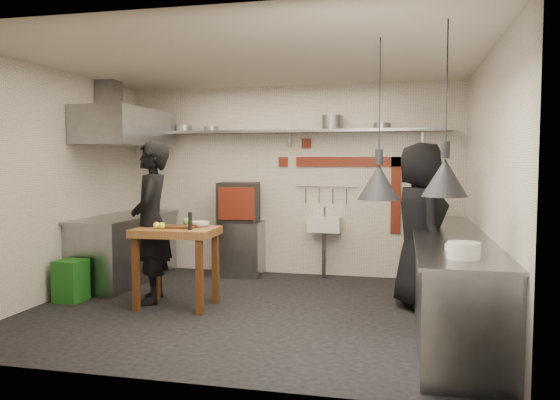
% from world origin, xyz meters
% --- Properties ---
extents(floor, '(5.00, 5.00, 0.00)m').
position_xyz_m(floor, '(0.00, 0.00, 0.00)').
color(floor, black).
rests_on(floor, ground).
extents(ceiling, '(5.00, 5.00, 0.00)m').
position_xyz_m(ceiling, '(0.00, 0.00, 2.80)').
color(ceiling, beige).
rests_on(ceiling, floor).
extents(wall_back, '(5.00, 0.04, 2.80)m').
position_xyz_m(wall_back, '(0.00, 2.10, 1.40)').
color(wall_back, silver).
rests_on(wall_back, floor).
extents(wall_front, '(5.00, 0.04, 2.80)m').
position_xyz_m(wall_front, '(0.00, -2.10, 1.40)').
color(wall_front, silver).
rests_on(wall_front, floor).
extents(wall_left, '(0.04, 4.20, 2.80)m').
position_xyz_m(wall_left, '(-2.50, 0.00, 1.40)').
color(wall_left, silver).
rests_on(wall_left, floor).
extents(wall_right, '(0.04, 4.20, 2.80)m').
position_xyz_m(wall_right, '(2.50, 0.00, 1.40)').
color(wall_right, silver).
rests_on(wall_right, floor).
extents(red_band_horiz, '(1.70, 0.02, 0.14)m').
position_xyz_m(red_band_horiz, '(0.95, 2.08, 1.68)').
color(red_band_horiz, '#611D11').
rests_on(red_band_horiz, wall_back).
extents(red_band_vert, '(0.14, 0.02, 1.10)m').
position_xyz_m(red_band_vert, '(1.55, 2.08, 1.20)').
color(red_band_vert, '#611D11').
rests_on(red_band_vert, wall_back).
extents(red_tile_a, '(0.14, 0.02, 0.14)m').
position_xyz_m(red_tile_a, '(0.25, 2.08, 1.95)').
color(red_tile_a, '#611D11').
rests_on(red_tile_a, wall_back).
extents(red_tile_b, '(0.14, 0.02, 0.14)m').
position_xyz_m(red_tile_b, '(-0.10, 2.08, 1.68)').
color(red_tile_b, '#611D11').
rests_on(red_tile_b, wall_back).
extents(back_shelf, '(4.60, 0.34, 0.04)m').
position_xyz_m(back_shelf, '(0.00, 1.92, 2.12)').
color(back_shelf, slate).
rests_on(back_shelf, wall_back).
extents(shelf_bracket_left, '(0.04, 0.06, 0.24)m').
position_xyz_m(shelf_bracket_left, '(-1.90, 2.07, 2.02)').
color(shelf_bracket_left, slate).
rests_on(shelf_bracket_left, wall_back).
extents(shelf_bracket_mid, '(0.04, 0.06, 0.24)m').
position_xyz_m(shelf_bracket_mid, '(0.00, 2.07, 2.02)').
color(shelf_bracket_mid, slate).
rests_on(shelf_bracket_mid, wall_back).
extents(shelf_bracket_right, '(0.04, 0.06, 0.24)m').
position_xyz_m(shelf_bracket_right, '(1.90, 2.07, 2.02)').
color(shelf_bracket_right, slate).
rests_on(shelf_bracket_right, wall_back).
extents(pan_far_left, '(0.29, 0.29, 0.09)m').
position_xyz_m(pan_far_left, '(-1.62, 1.92, 2.19)').
color(pan_far_left, slate).
rests_on(pan_far_left, back_shelf).
extents(pan_mid_left, '(0.27, 0.27, 0.07)m').
position_xyz_m(pan_mid_left, '(-1.17, 1.92, 2.18)').
color(pan_mid_left, slate).
rests_on(pan_mid_left, back_shelf).
extents(stock_pot, '(0.39, 0.39, 0.20)m').
position_xyz_m(stock_pot, '(0.65, 1.92, 2.24)').
color(stock_pot, slate).
rests_on(stock_pot, back_shelf).
extents(pan_right, '(0.27, 0.27, 0.08)m').
position_xyz_m(pan_right, '(1.35, 1.92, 2.18)').
color(pan_right, slate).
rests_on(pan_right, back_shelf).
extents(oven_stand, '(0.64, 0.59, 0.80)m').
position_xyz_m(oven_stand, '(-0.67, 1.80, 0.40)').
color(oven_stand, slate).
rests_on(oven_stand, floor).
extents(combi_oven, '(0.57, 0.53, 0.58)m').
position_xyz_m(combi_oven, '(-0.69, 1.74, 1.09)').
color(combi_oven, black).
rests_on(combi_oven, oven_stand).
extents(oven_door, '(0.52, 0.06, 0.46)m').
position_xyz_m(oven_door, '(-0.65, 1.48, 1.09)').
color(oven_door, '#611D11').
rests_on(oven_door, combi_oven).
extents(oven_glass, '(0.32, 0.03, 0.34)m').
position_xyz_m(oven_glass, '(-0.64, 1.50, 1.09)').
color(oven_glass, black).
rests_on(oven_glass, oven_door).
extents(hand_sink, '(0.46, 0.34, 0.22)m').
position_xyz_m(hand_sink, '(0.55, 1.92, 0.78)').
color(hand_sink, silver).
rests_on(hand_sink, wall_back).
extents(sink_tap, '(0.03, 0.03, 0.14)m').
position_xyz_m(sink_tap, '(0.55, 1.92, 0.96)').
color(sink_tap, slate).
rests_on(sink_tap, hand_sink).
extents(sink_drain, '(0.06, 0.06, 0.66)m').
position_xyz_m(sink_drain, '(0.55, 1.88, 0.34)').
color(sink_drain, slate).
rests_on(sink_drain, floor).
extents(utensil_rail, '(0.90, 0.02, 0.02)m').
position_xyz_m(utensil_rail, '(0.55, 2.06, 1.32)').
color(utensil_rail, slate).
rests_on(utensil_rail, wall_back).
extents(counter_right, '(0.70, 3.80, 0.90)m').
position_xyz_m(counter_right, '(2.15, 0.00, 0.45)').
color(counter_right, slate).
rests_on(counter_right, floor).
extents(counter_right_top, '(0.76, 3.90, 0.03)m').
position_xyz_m(counter_right_top, '(2.15, 0.00, 0.92)').
color(counter_right_top, slate).
rests_on(counter_right_top, counter_right).
extents(plate_stack, '(0.31, 0.31, 0.13)m').
position_xyz_m(plate_stack, '(2.12, -1.49, 1.00)').
color(plate_stack, silver).
rests_on(plate_stack, counter_right_top).
extents(small_bowl_right, '(0.22, 0.22, 0.05)m').
position_xyz_m(small_bowl_right, '(2.10, -1.06, 0.96)').
color(small_bowl_right, silver).
rests_on(small_bowl_right, counter_right_top).
extents(counter_left, '(0.70, 1.90, 0.90)m').
position_xyz_m(counter_left, '(-2.15, 1.05, 0.45)').
color(counter_left, slate).
rests_on(counter_left, floor).
extents(counter_left_top, '(0.76, 2.00, 0.03)m').
position_xyz_m(counter_left_top, '(-2.15, 1.05, 0.92)').
color(counter_left_top, slate).
rests_on(counter_left_top, counter_left).
extents(extractor_hood, '(0.78, 1.60, 0.50)m').
position_xyz_m(extractor_hood, '(-2.10, 1.05, 2.15)').
color(extractor_hood, slate).
rests_on(extractor_hood, ceiling).
extents(hood_duct, '(0.28, 0.28, 0.50)m').
position_xyz_m(hood_duct, '(-2.35, 1.05, 2.55)').
color(hood_duct, slate).
rests_on(hood_duct, ceiling).
extents(green_bin, '(0.34, 0.34, 0.50)m').
position_xyz_m(green_bin, '(-2.24, -0.11, 0.25)').
color(green_bin, '#195D19').
rests_on(green_bin, floor).
extents(prep_table, '(0.94, 0.67, 0.92)m').
position_xyz_m(prep_table, '(-0.88, -0.06, 0.46)').
color(prep_table, brown).
rests_on(prep_table, floor).
extents(cutting_board, '(0.37, 0.28, 0.02)m').
position_xyz_m(cutting_board, '(-0.83, -0.05, 0.93)').
color(cutting_board, '#4B2911').
rests_on(cutting_board, prep_table).
extents(pepper_mill, '(0.06, 0.06, 0.20)m').
position_xyz_m(pepper_mill, '(-0.66, -0.20, 1.02)').
color(pepper_mill, black).
rests_on(pepper_mill, prep_table).
extents(lemon_a, '(0.08, 0.08, 0.08)m').
position_xyz_m(lemon_a, '(-1.07, -0.19, 0.96)').
color(lemon_a, yellow).
rests_on(lemon_a, prep_table).
extents(lemon_b, '(0.08, 0.08, 0.07)m').
position_xyz_m(lemon_b, '(-1.00, -0.20, 0.96)').
color(lemon_b, yellow).
rests_on(lemon_b, prep_table).
extents(veg_ball, '(0.12, 0.12, 0.09)m').
position_xyz_m(veg_ball, '(-0.84, 0.14, 0.97)').
color(veg_ball, '#4D8F3B').
rests_on(veg_ball, prep_table).
extents(steel_tray, '(0.18, 0.13, 0.03)m').
position_xyz_m(steel_tray, '(-1.17, 0.09, 0.94)').
color(steel_tray, slate).
rests_on(steel_tray, prep_table).
extents(bowl, '(0.27, 0.27, 0.07)m').
position_xyz_m(bowl, '(-0.64, 0.08, 0.95)').
color(bowl, silver).
rests_on(bowl, prep_table).
extents(heat_lamp_near, '(0.45, 0.45, 1.47)m').
position_xyz_m(heat_lamp_near, '(1.44, -0.79, 2.06)').
color(heat_lamp_near, black).
rests_on(heat_lamp_near, ceiling).
extents(heat_lamp_far, '(0.48, 0.48, 1.40)m').
position_xyz_m(heat_lamp_far, '(1.98, -1.32, 2.10)').
color(heat_lamp_far, black).
rests_on(heat_lamp_far, ceiling).
extents(chef_left, '(0.65, 0.81, 1.92)m').
position_xyz_m(chef_left, '(-1.27, 0.09, 0.96)').
color(chef_left, black).
rests_on(chef_left, floor).
extents(chef_right, '(0.85, 1.07, 1.90)m').
position_xyz_m(chef_right, '(1.85, 0.55, 0.95)').
color(chef_right, black).
rests_on(chef_right, floor).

